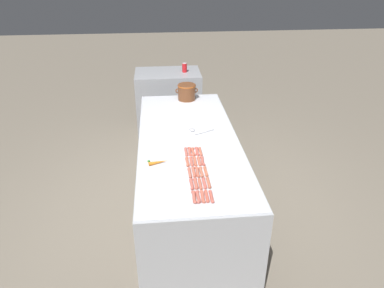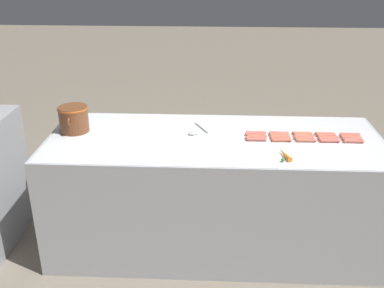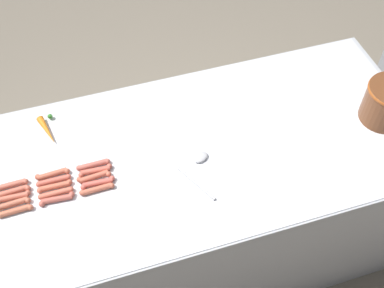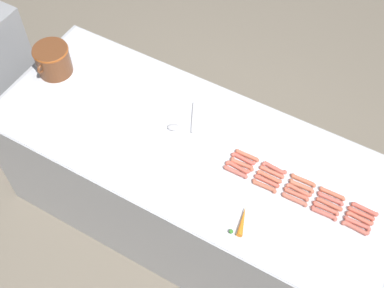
% 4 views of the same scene
% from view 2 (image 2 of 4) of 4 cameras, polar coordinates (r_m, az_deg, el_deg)
% --- Properties ---
extents(ground_plane, '(20.00, 20.00, 0.00)m').
position_cam_2_polar(ground_plane, '(3.63, 2.60, -12.02)').
color(ground_plane, '#756B5B').
extents(griddle_counter, '(0.94, 2.37, 0.88)m').
position_cam_2_polar(griddle_counter, '(3.39, 2.74, -6.02)').
color(griddle_counter, '#ADAFB5').
rests_on(griddle_counter, ground_plane).
extents(hot_dog_0, '(0.03, 0.14, 0.02)m').
position_cam_2_polar(hot_dog_0, '(3.29, 19.73, 0.32)').
color(hot_dog_0, '#C45F4F').
rests_on(hot_dog_0, griddle_counter).
extents(hot_dog_1, '(0.03, 0.14, 0.02)m').
position_cam_2_polar(hot_dog_1, '(3.25, 16.95, 0.38)').
color(hot_dog_1, '#C75D4F').
rests_on(hot_dog_1, griddle_counter).
extents(hot_dog_2, '(0.03, 0.14, 0.02)m').
position_cam_2_polar(hot_dog_2, '(3.21, 14.18, 0.44)').
color(hot_dog_2, '#C36550').
rests_on(hot_dog_2, griddle_counter).
extents(hot_dog_3, '(0.03, 0.14, 0.02)m').
position_cam_2_polar(hot_dog_3, '(3.18, 11.18, 0.48)').
color(hot_dog_3, '#C16249').
rests_on(hot_dog_3, griddle_counter).
extents(hot_dog_4, '(0.03, 0.14, 0.02)m').
position_cam_2_polar(hot_dog_4, '(3.16, 8.11, 0.57)').
color(hot_dog_4, '#BF5F51').
rests_on(hot_dog_4, griddle_counter).
extents(hot_dog_5, '(0.03, 0.14, 0.02)m').
position_cam_2_polar(hot_dog_5, '(3.32, 19.60, 0.52)').
color(hot_dog_5, '#C15D4F').
rests_on(hot_dog_5, griddle_counter).
extents(hot_dog_6, '(0.03, 0.14, 0.02)m').
position_cam_2_polar(hot_dog_6, '(3.27, 16.78, 0.60)').
color(hot_dog_6, '#CB604E').
rests_on(hot_dog_6, griddle_counter).
extents(hot_dog_7, '(0.03, 0.14, 0.02)m').
position_cam_2_polar(hot_dog_7, '(3.24, 13.98, 0.68)').
color(hot_dog_7, '#C5604A').
rests_on(hot_dog_7, griddle_counter).
extents(hot_dog_8, '(0.02, 0.14, 0.02)m').
position_cam_2_polar(hot_dog_8, '(3.21, 11.09, 0.72)').
color(hot_dog_8, '#C95C4B').
rests_on(hot_dog_8, griddle_counter).
extents(hot_dog_9, '(0.03, 0.14, 0.02)m').
position_cam_2_polar(hot_dog_9, '(3.19, 8.01, 0.80)').
color(hot_dog_9, '#CA5D4B').
rests_on(hot_dog_9, griddle_counter).
extents(hot_dog_10, '(0.03, 0.14, 0.02)m').
position_cam_2_polar(hot_dog_10, '(3.35, 19.47, 0.74)').
color(hot_dog_10, '#CB614C').
rests_on(hot_dog_10, griddle_counter).
extents(hot_dog_11, '(0.02, 0.14, 0.02)m').
position_cam_2_polar(hot_dog_11, '(3.30, 16.78, 0.81)').
color(hot_dog_11, '#C45F48').
rests_on(hot_dog_11, griddle_counter).
extents(hot_dog_12, '(0.03, 0.14, 0.02)m').
position_cam_2_polar(hot_dog_12, '(3.27, 13.93, 0.88)').
color(hot_dog_12, '#C5624C').
rests_on(hot_dog_12, griddle_counter).
extents(hot_dog_13, '(0.03, 0.14, 0.02)m').
position_cam_2_polar(hot_dog_13, '(3.24, 11.02, 0.93)').
color(hot_dog_13, '#CC6349').
rests_on(hot_dog_13, griddle_counter).
extents(hot_dog_14, '(0.03, 0.14, 0.02)m').
position_cam_2_polar(hot_dog_14, '(3.22, 8.17, 1.00)').
color(hot_dog_14, '#CA624A').
rests_on(hot_dog_14, griddle_counter).
extents(hot_dog_15, '(0.03, 0.14, 0.02)m').
position_cam_2_polar(hot_dog_15, '(3.37, 19.29, 0.94)').
color(hot_dog_15, '#CA5A47').
rests_on(hot_dog_15, griddle_counter).
extents(hot_dog_16, '(0.03, 0.14, 0.02)m').
position_cam_2_polar(hot_dog_16, '(3.33, 16.55, 1.04)').
color(hot_dog_16, '#C95D51').
rests_on(hot_dog_16, griddle_counter).
extents(hot_dog_17, '(0.03, 0.14, 0.02)m').
position_cam_2_polar(hot_dog_17, '(3.29, 13.89, 1.08)').
color(hot_dog_17, '#BF674D').
rests_on(hot_dog_17, griddle_counter).
extents(hot_dog_18, '(0.02, 0.14, 0.02)m').
position_cam_2_polar(hot_dog_18, '(3.27, 10.94, 1.17)').
color(hot_dog_18, '#CD664F').
rests_on(hot_dog_18, griddle_counter).
extents(hot_dog_19, '(0.03, 0.14, 0.02)m').
position_cam_2_polar(hot_dog_19, '(3.25, 7.96, 1.24)').
color(hot_dog_19, '#CD5B4D').
rests_on(hot_dog_19, griddle_counter).
extents(hot_dog_20, '(0.03, 0.14, 0.02)m').
position_cam_2_polar(hot_dog_20, '(3.40, 19.28, 1.15)').
color(hot_dog_20, '#C65A4B').
rests_on(hot_dog_20, griddle_counter).
extents(hot_dog_21, '(0.03, 0.14, 0.02)m').
position_cam_2_polar(hot_dog_21, '(3.36, 16.39, 1.26)').
color(hot_dog_21, '#C76549').
rests_on(hot_dog_21, griddle_counter).
extents(hot_dog_22, '(0.03, 0.14, 0.02)m').
position_cam_2_polar(hot_dog_22, '(3.33, 13.69, 1.33)').
color(hot_dog_22, '#C66749').
rests_on(hot_dog_22, griddle_counter).
extents(hot_dog_23, '(0.03, 0.14, 0.02)m').
position_cam_2_polar(hot_dog_23, '(3.29, 10.87, 1.37)').
color(hot_dog_23, '#C25C4E').
rests_on(hot_dog_23, griddle_counter).
extents(hot_dog_24, '(0.03, 0.14, 0.02)m').
position_cam_2_polar(hot_dog_24, '(3.28, 8.07, 1.44)').
color(hot_dog_24, '#C7644A').
rests_on(hot_dog_24, griddle_counter).
extents(bean_pot, '(0.27, 0.22, 0.19)m').
position_cam_2_polar(bean_pot, '(3.37, -14.70, 3.23)').
color(bean_pot, brown).
rests_on(bean_pot, griddle_counter).
extents(serving_spoon, '(0.26, 0.16, 0.02)m').
position_cam_2_polar(serving_spoon, '(3.27, 0.49, 1.60)').
color(serving_spoon, '#B7B7BC').
rests_on(serving_spoon, griddle_counter).
extents(carrot, '(0.18, 0.08, 0.03)m').
position_cam_2_polar(carrot, '(2.95, 11.60, -1.32)').
color(carrot, orange).
rests_on(carrot, griddle_counter).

